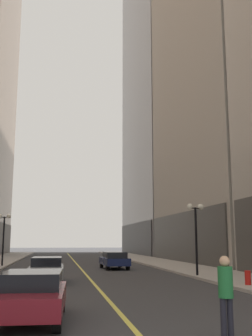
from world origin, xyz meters
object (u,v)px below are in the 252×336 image
Objects in this scene: street_lamp_right_mid at (196,223)px; fire_hydrant_right at (248,279)px; street_lamp_left_far at (4,228)px; pedestrian_in_green_parka at (226,289)px; car_maroon at (31,294)px; car_grey at (47,269)px; car_navy at (114,260)px.

street_lamp_right_mid reaches higher than fire_hydrant_right.
street_lamp_left_far is 5.54× the size of fire_hydrant_right.
street_lamp_right_mid is at bearing 73.16° from pedestrian_in_green_parka.
fire_hydrant_right is at bearing -84.94° from street_lamp_right_mid.
street_lamp_right_mid reaches higher than car_maroon.
street_lamp_right_mid is 6.35m from fire_hydrant_right.
street_lamp_right_mid is at bearing 10.41° from car_grey.
car_navy is 9.64m from street_lamp_right_mid.
car_grey and car_navy have the same top height.
street_lamp_left_far reaches higher than car_navy.
car_grey is 14.37m from street_lamp_left_far.
car_maroon is 24.53m from street_lamp_left_far.
fire_hydrant_right is at bearing -72.89° from car_navy.
car_navy is 23.37m from pedestrian_in_green_parka.
street_lamp_left_far is at bearing 98.96° from car_maroon.
car_navy is at bearing 114.41° from street_lamp_right_mid.
pedestrian_in_green_parka reaches higher than fire_hydrant_right.
street_lamp_left_far reaches higher than fire_hydrant_right.
car_grey is at bearing -73.75° from street_lamp_left_far.
street_lamp_right_mid is 5.54× the size of fire_hydrant_right.
street_lamp_left_far reaches higher than car_maroon.
street_lamp_left_far and street_lamp_right_mid have the same top height.
car_navy is at bearing 63.66° from car_grey.
car_navy reaches higher than fire_hydrant_right.
car_maroon is 21.25m from car_navy.
street_lamp_right_mid is (8.84, 1.62, 2.54)m from car_grey.
pedestrian_in_green_parka is at bearing -106.84° from street_lamp_right_mid.
pedestrian_in_green_parka is 0.41× the size of street_lamp_right_mid.
car_grey is 10.17m from fire_hydrant_right.
car_grey is 11.26m from car_navy.
pedestrian_in_green_parka is 28.19m from street_lamp_left_far.
car_navy is at bearing -21.29° from street_lamp_left_far.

